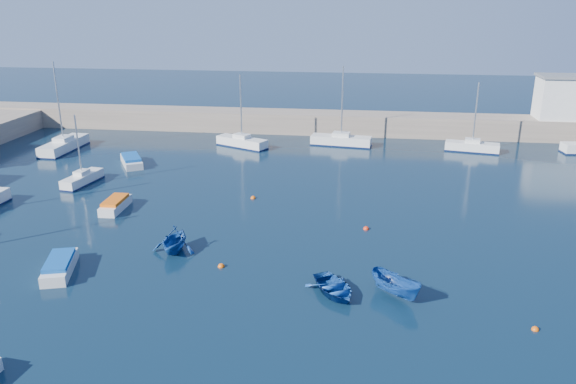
# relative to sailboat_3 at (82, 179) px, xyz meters

# --- Properties ---
(ground) EXTENTS (220.00, 220.00, 0.00)m
(ground) POSITION_rel_sailboat_3_xyz_m (22.04, -21.25, -0.53)
(ground) COLOR #0B1F32
(ground) RESTS_ON ground
(back_wall) EXTENTS (96.00, 4.50, 2.60)m
(back_wall) POSITION_rel_sailboat_3_xyz_m (22.04, 24.75, 0.77)
(back_wall) COLOR gray
(back_wall) RESTS_ON ground
(sailboat_3) EXTENTS (2.13, 5.07, 6.59)m
(sailboat_3) POSITION_rel_sailboat_3_xyz_m (0.00, 0.00, 0.00)
(sailboat_3) COLOR silver
(sailboat_3) RESTS_ON ground
(sailboat_4) EXTENTS (2.37, 7.80, 10.08)m
(sailboat_4) POSITION_rel_sailboat_3_xyz_m (-7.98, 11.45, 0.12)
(sailboat_4) COLOR silver
(sailboat_4) RESTS_ON ground
(sailboat_5) EXTENTS (6.52, 4.44, 8.44)m
(sailboat_5) POSITION_rel_sailboat_3_xyz_m (11.93, 15.81, 0.08)
(sailboat_5) COLOR silver
(sailboat_5) RESTS_ON ground
(sailboat_6) EXTENTS (7.31, 2.93, 9.29)m
(sailboat_6) POSITION_rel_sailboat_3_xyz_m (23.48, 18.11, 0.10)
(sailboat_6) COLOR silver
(sailboat_6) RESTS_ON ground
(sailboat_7) EXTENTS (6.11, 2.78, 7.84)m
(sailboat_7) POSITION_rel_sailboat_3_xyz_m (38.44, 17.19, 0.06)
(sailboat_7) COLOR silver
(sailboat_7) RESTS_ON ground
(motorboat_0) EXTENTS (2.71, 4.57, 0.97)m
(motorboat_0) POSITION_rel_sailboat_3_xyz_m (7.18, -17.29, -0.07)
(motorboat_0) COLOR silver
(motorboat_0) RESTS_ON ground
(motorboat_1) EXTENTS (1.48, 3.96, 0.96)m
(motorboat_1) POSITION_rel_sailboat_3_xyz_m (5.94, -6.06, -0.08)
(motorboat_1) COLOR silver
(motorboat_1) RESTS_ON ground
(motorboat_2) EXTENTS (3.90, 5.02, 0.99)m
(motorboat_2) POSITION_rel_sailboat_3_xyz_m (2.03, 6.78, -0.06)
(motorboat_2) COLOR silver
(motorboat_2) RESTS_ON ground
(dinghy_center) EXTENTS (4.18, 4.56, 0.77)m
(dinghy_center) POSITION_rel_sailboat_3_xyz_m (24.62, -17.76, -0.14)
(dinghy_center) COLOR navy
(dinghy_center) RESTS_ON ground
(dinghy_left) EXTENTS (3.10, 3.55, 1.81)m
(dinghy_left) POSITION_rel_sailboat_3_xyz_m (13.43, -13.34, 0.38)
(dinghy_left) COLOR navy
(dinghy_left) RESTS_ON ground
(dinghy_right) EXTENTS (3.50, 3.45, 1.38)m
(dinghy_right) POSITION_rel_sailboat_3_xyz_m (28.20, -17.60, 0.16)
(dinghy_right) COLOR navy
(dinghy_right) RESTS_ON ground
(buoy_0) EXTENTS (0.46, 0.46, 0.46)m
(buoy_0) POSITION_rel_sailboat_3_xyz_m (17.16, -15.19, -0.53)
(buoy_0) COLOR #D0500A
(buoy_0) RESTS_ON ground
(buoy_1) EXTENTS (0.46, 0.46, 0.46)m
(buoy_1) POSITION_rel_sailboat_3_xyz_m (26.51, -7.57, -0.53)
(buoy_1) COLOR red
(buoy_1) RESTS_ON ground
(buoy_3) EXTENTS (0.46, 0.46, 0.46)m
(buoy_3) POSITION_rel_sailboat_3_xyz_m (16.70, -1.86, -0.53)
(buoy_3) COLOR #D0500A
(buoy_3) RESTS_ON ground
(buoy_5) EXTENTS (0.40, 0.40, 0.40)m
(buoy_5) POSITION_rel_sailboat_3_xyz_m (35.35, -20.20, -0.53)
(buoy_5) COLOR #D0500A
(buoy_5) RESTS_ON ground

